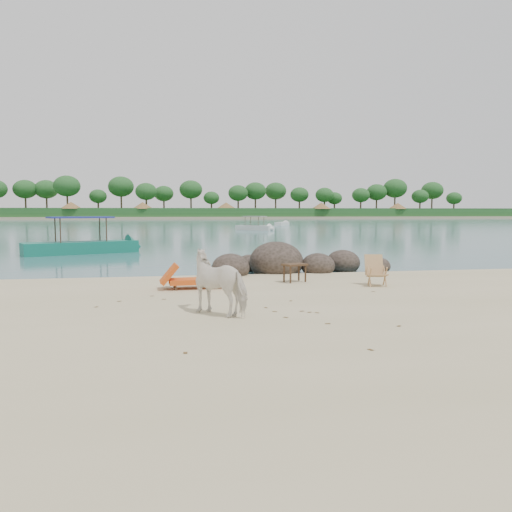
{
  "coord_description": "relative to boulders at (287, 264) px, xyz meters",
  "views": [
    {
      "loc": [
        -2.35,
        -10.3,
        2.11
      ],
      "look_at": [
        -0.24,
        2.0,
        1.0
      ],
      "focal_mm": 35.0,
      "sensor_mm": 36.0,
      "label": 1
    }
  ],
  "objects": [
    {
      "name": "cow",
      "position": [
        -3.03,
        -6.98,
        0.39
      ],
      "size": [
        1.6,
        1.6,
        1.31
      ],
      "primitive_type": "imported",
      "rotation": [
        0.0,
        0.0,
        3.92
      ],
      "color": "white",
      "rests_on": "ground"
    },
    {
      "name": "boulders",
      "position": [
        0.0,
        0.0,
        0.0
      ],
      "size": [
        6.44,
        3.05,
        1.42
      ],
      "rotation": [
        0.0,
        0.0,
        -0.11
      ],
      "color": "#2A231C",
      "rests_on": "ground"
    },
    {
      "name": "far_shore",
      "position": [
        -1.69,
        163.24,
        -0.26
      ],
      "size": [
        420.0,
        90.0,
        1.4
      ],
      "primitive_type": "cube",
      "color": "tan",
      "rests_on": "ground"
    },
    {
      "name": "boat_far",
      "position": [
        13.48,
        60.51,
        0.04
      ],
      "size": [
        3.58,
        5.07,
        0.6
      ],
      "primitive_type": null,
      "rotation": [
        0.0,
        0.0,
        1.05
      ],
      "color": "silver",
      "rests_on": "water"
    },
    {
      "name": "lounge_chair",
      "position": [
        -3.3,
        -3.52,
        0.03
      ],
      "size": [
        2.01,
        0.81,
        0.59
      ],
      "primitive_type": null,
      "rotation": [
        0.0,
        0.0,
        0.06
      ],
      "color": "#DC5619",
      "rests_on": "ground"
    },
    {
      "name": "boat_mid",
      "position": [
        5.68,
        40.62,
        1.08
      ],
      "size": [
        4.64,
        4.84,
        2.67
      ],
      "primitive_type": null,
      "rotation": [
        0.0,
        0.0,
        -0.82
      ],
      "color": "silver",
      "rests_on": "water"
    },
    {
      "name": "far_scenery",
      "position": [
        -1.66,
        129.94,
        2.88
      ],
      "size": [
        420.0,
        18.0,
        9.5
      ],
      "color": "#1E4C1E",
      "rests_on": "ground"
    },
    {
      "name": "dead_leaves",
      "position": [
        -2.2,
        -6.95,
        -0.26
      ],
      "size": [
        6.96,
        5.6,
        0.0
      ],
      "color": "brown",
      "rests_on": "ground"
    },
    {
      "name": "water",
      "position": [
        -1.69,
        83.24,
        -0.26
      ],
      "size": [
        400.0,
        400.0,
        0.0
      ],
      "primitive_type": "plane",
      "color": "#335C67",
      "rests_on": "ground"
    },
    {
      "name": "side_table",
      "position": [
        -0.43,
        -2.83,
        0.01
      ],
      "size": [
        0.79,
        0.66,
        0.54
      ],
      "primitive_type": null,
      "rotation": [
        0.0,
        0.0,
        0.39
      ],
      "color": "#341D14",
      "rests_on": "ground"
    },
    {
      "name": "boat_near",
      "position": [
        -8.58,
        9.73,
        1.28
      ],
      "size": [
        6.38,
        3.82,
        3.08
      ],
      "primitive_type": null,
      "rotation": [
        0.0,
        0.0,
        0.41
      ],
      "color": "#106854",
      "rests_on": "water"
    },
    {
      "name": "deck_chair",
      "position": [
        1.66,
        -3.97,
        0.17
      ],
      "size": [
        0.65,
        0.7,
        0.87
      ],
      "primitive_type": null,
      "rotation": [
        0.0,
        0.0,
        -0.18
      ],
      "color": "tan",
      "rests_on": "ground"
    }
  ]
}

